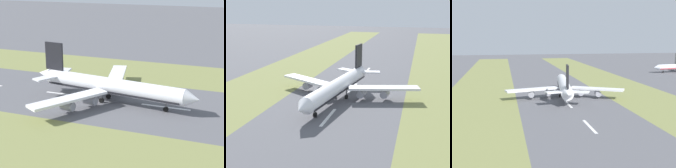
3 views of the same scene
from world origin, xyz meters
The scene contains 6 objects.
ground_plane centered at (0.00, 0.00, 0.00)m, with size 800.00×800.00×0.00m, color #56565B.
grass_median_east centered at (45.00, 0.00, 0.00)m, with size 40.00×600.00×0.01m, color olive.
centreline_dash_near centered at (0.00, -54.89, 0.01)m, with size 1.20×18.00×0.01m, color silver.
centreline_dash_mid centered at (0.00, -14.89, 0.01)m, with size 1.20×18.00×0.01m, color silver.
centreline_dash_far centered at (0.00, 25.11, 0.01)m, with size 1.20×18.00×0.01m, color silver.
airplane_main_jet centered at (1.55, 3.22, 6.02)m, with size 63.59×67.15×20.20m.
Camera 2 is at (-30.38, 124.79, 39.62)m, focal length 50.00 mm.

